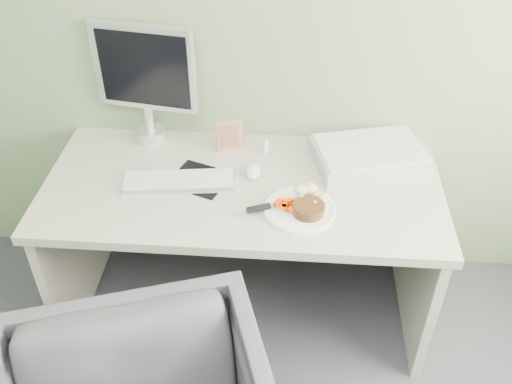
# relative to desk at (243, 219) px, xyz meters

# --- Properties ---
(desk) EXTENTS (1.60, 0.75, 0.73)m
(desk) POSITION_rel_desk_xyz_m (0.00, 0.00, 0.00)
(desk) COLOR #BDB29E
(desk) RESTS_ON floor
(plate) EXTENTS (0.27, 0.27, 0.01)m
(plate) POSITION_rel_desk_xyz_m (0.23, -0.15, 0.19)
(plate) COLOR white
(plate) RESTS_ON desk
(steak) EXTENTS (0.16, 0.16, 0.04)m
(steak) POSITION_rel_desk_xyz_m (0.26, -0.17, 0.22)
(steak) COLOR black
(steak) RESTS_ON plate
(potato_pile) EXTENTS (0.13, 0.10, 0.07)m
(potato_pile) POSITION_rel_desk_xyz_m (0.26, -0.10, 0.23)
(potato_pile) COLOR #A2914F
(potato_pile) RESTS_ON plate
(carrot_heap) EXTENTS (0.08, 0.07, 0.05)m
(carrot_heap) POSITION_rel_desk_xyz_m (0.17, -0.16, 0.22)
(carrot_heap) COLOR #FD4505
(carrot_heap) RESTS_ON plate
(steak_knife) EXTENTS (0.23, 0.11, 0.02)m
(steak_knife) POSITION_rel_desk_xyz_m (0.11, -0.16, 0.21)
(steak_knife) COLOR silver
(steak_knife) RESTS_ON plate
(mousepad) EXTENTS (0.28, 0.26, 0.00)m
(mousepad) POSITION_rel_desk_xyz_m (-0.18, 0.02, 0.18)
(mousepad) COLOR black
(mousepad) RESTS_ON desk
(keyboard) EXTENTS (0.45, 0.18, 0.02)m
(keyboard) POSITION_rel_desk_xyz_m (-0.25, -0.02, 0.20)
(keyboard) COLOR white
(keyboard) RESTS_ON desk
(computer_mouse) EXTENTS (0.06, 0.11, 0.04)m
(computer_mouse) POSITION_rel_desk_xyz_m (0.04, 0.07, 0.20)
(computer_mouse) COLOR white
(computer_mouse) RESTS_ON desk
(photo_frame) EXTENTS (0.12, 0.05, 0.15)m
(photo_frame) POSITION_rel_desk_xyz_m (-0.08, 0.25, 0.26)
(photo_frame) COLOR #A3734C
(photo_frame) RESTS_ON desk
(eyedrop_bottle) EXTENTS (0.02, 0.02, 0.07)m
(eyedrop_bottle) POSITION_rel_desk_xyz_m (0.08, 0.23, 0.22)
(eyedrop_bottle) COLOR white
(eyedrop_bottle) RESTS_ON desk
(scanner) EXTENTS (0.51, 0.40, 0.07)m
(scanner) POSITION_rel_desk_xyz_m (0.52, 0.19, 0.22)
(scanner) COLOR #A8A9AF
(scanner) RESTS_ON desk
(monitor) EXTENTS (0.44, 0.15, 0.52)m
(monitor) POSITION_rel_desk_xyz_m (-0.43, 0.31, 0.48)
(monitor) COLOR silver
(monitor) RESTS_ON desk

